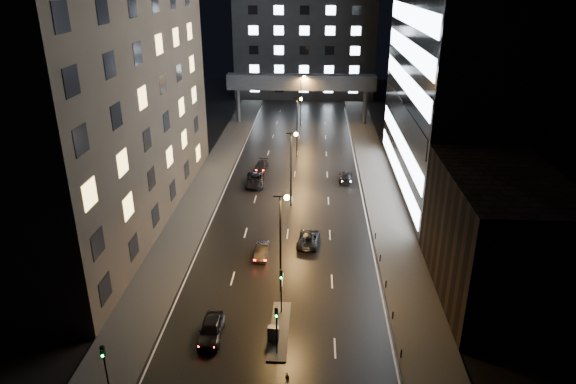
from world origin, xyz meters
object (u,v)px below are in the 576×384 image
(car_away_a, at_px, (211,329))
(car_away_b, at_px, (262,251))
(car_toward_a, at_px, (309,238))
(car_toward_b, at_px, (346,177))
(car_away_c, at_px, (255,180))
(utility_cabinet, at_px, (273,334))
(car_away_d, at_px, (261,166))

(car_away_a, xyz_separation_m, car_away_b, (2.87, 13.77, -0.14))
(car_away_a, distance_m, car_away_b, 14.06)
(car_toward_a, xyz_separation_m, car_toward_b, (5.17, 19.85, -0.02))
(car_away_b, height_order, car_away_c, car_away_c)
(utility_cabinet, bearing_deg, car_away_d, 102.50)
(car_toward_a, bearing_deg, car_away_a, 70.48)
(car_away_d, distance_m, utility_cabinet, 41.38)
(utility_cabinet, bearing_deg, car_toward_b, 83.33)
(car_away_c, bearing_deg, car_away_b, -84.17)
(car_away_c, bearing_deg, utility_cabinet, -83.77)
(car_away_a, bearing_deg, car_away_b, 77.50)
(car_away_c, height_order, utility_cabinet, car_away_c)
(car_away_b, height_order, car_away_d, car_away_b)
(car_away_c, xyz_separation_m, car_toward_a, (8.13, -17.35, -0.09))
(car_toward_b, bearing_deg, car_away_b, 71.06)
(car_away_a, relative_size, car_away_d, 1.05)
(car_away_d, bearing_deg, car_away_b, -79.53)
(car_away_a, bearing_deg, car_away_c, 89.70)
(car_away_c, bearing_deg, car_away_d, 84.95)
(car_away_a, xyz_separation_m, car_away_d, (-0.01, 40.70, -0.15))
(car_away_c, relative_size, car_toward_b, 1.21)
(car_toward_b, xyz_separation_m, utility_cabinet, (-7.78, -37.10, 0.17))
(car_away_a, height_order, car_toward_a, car_away_a)
(car_away_a, relative_size, utility_cabinet, 3.41)
(car_toward_a, bearing_deg, utility_cabinet, 86.84)
(car_away_b, distance_m, car_away_d, 27.09)
(car_away_c, xyz_separation_m, car_away_d, (0.25, 6.43, -0.13))
(car_away_d, relative_size, car_toward_b, 0.97)
(car_away_b, bearing_deg, car_away_d, 97.00)
(car_away_a, xyz_separation_m, car_toward_a, (7.87, 16.92, -0.11))
(car_away_a, bearing_deg, car_toward_a, 64.31)
(car_toward_a, distance_m, utility_cabinet, 17.45)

